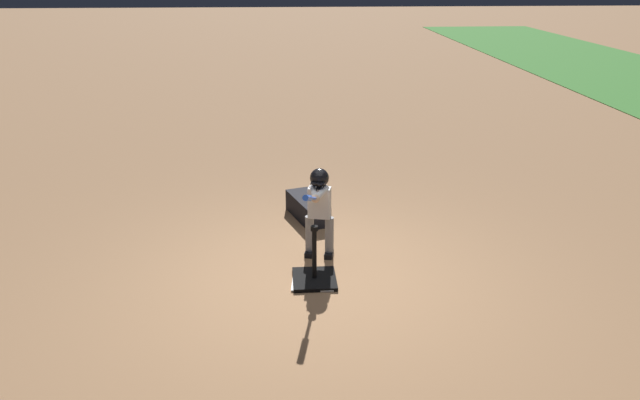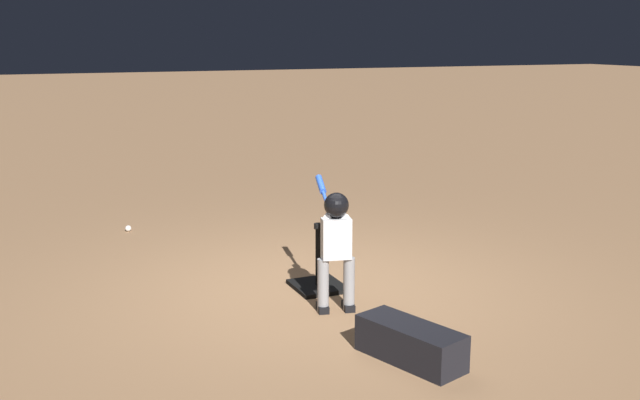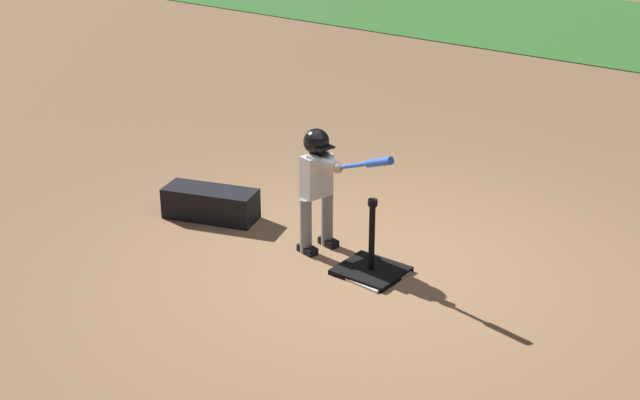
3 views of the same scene
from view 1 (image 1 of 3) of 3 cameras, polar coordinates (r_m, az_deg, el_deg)
name	(u,v)px [view 1 (image 1 of 3)]	position (r m, az deg, el deg)	size (l,w,h in m)	color
ground_plane	(316,281)	(6.68, -0.36, -7.39)	(90.00, 90.00, 0.00)	#99704C
home_plate	(313,281)	(6.65, -0.65, -7.43)	(0.44, 0.44, 0.02)	white
batting_tee	(314,275)	(6.64, -0.51, -6.88)	(0.51, 0.46, 0.63)	black
batter_child	(319,203)	(6.93, -0.10, -0.26)	(0.96, 0.40, 1.05)	gray
equipment_bag	(307,208)	(8.22, -1.17, -0.74)	(0.84, 0.32, 0.28)	black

